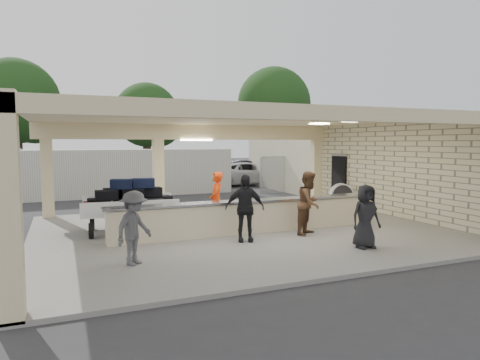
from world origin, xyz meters
name	(u,v)px	position (x,y,z in m)	size (l,w,h in m)	color
ground	(240,233)	(0.00, 0.00, 0.00)	(120.00, 120.00, 0.00)	#2B2B2E
pavilion	(238,187)	(0.21, 0.66, 1.35)	(12.01, 10.00, 3.55)	slate
baggage_counter	(246,217)	(0.00, -0.50, 0.59)	(8.20, 0.58, 0.98)	beige
luggage_cart	(128,203)	(-3.20, 1.04, 0.97)	(2.86, 1.92, 1.59)	white
drum_fan	(341,195)	(5.44, 2.31, 0.65)	(0.98, 0.59, 1.03)	white
baggage_handler	(216,201)	(-0.66, 0.30, 0.99)	(0.65, 0.36, 1.79)	#EE3D0C
passenger_a	(309,203)	(1.62, -1.37, 1.02)	(0.90, 0.39, 1.84)	brown
passenger_b	(245,208)	(-0.48, -1.47, 1.01)	(1.07, 0.39, 1.82)	black
passenger_c	(134,228)	(-3.60, -2.60, 0.92)	(1.06, 0.37, 1.63)	#4B4B50
passenger_d	(365,216)	(2.07, -3.33, 0.91)	(0.79, 0.32, 1.62)	black
car_white_a	(248,174)	(6.21, 13.53, 0.75)	(2.51, 5.28, 1.51)	silver
car_white_b	(309,171)	(11.03, 13.77, 0.78)	(1.83, 4.92, 1.55)	silver
car_dark	(246,172)	(6.47, 14.33, 0.80)	(1.69, 4.80, 1.60)	black
container_white	(126,172)	(-1.87, 11.18, 1.21)	(11.17, 2.23, 2.42)	silver
fence	(351,171)	(11.00, 9.00, 1.05)	(12.06, 0.06, 2.03)	gray
tree_left	(21,105)	(-7.68, 24.16, 5.59)	(6.60, 6.30, 9.00)	#382619
tree_mid	(150,118)	(2.32, 26.16, 4.96)	(6.00, 5.60, 8.00)	#382619
tree_right	(276,107)	(14.32, 25.16, 6.21)	(7.20, 7.00, 10.00)	#382619
adjacent_building	(321,162)	(9.50, 10.00, 1.60)	(6.00, 8.00, 3.20)	beige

